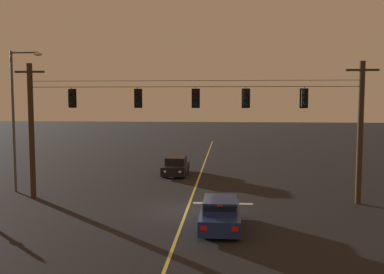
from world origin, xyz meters
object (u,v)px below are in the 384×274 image
(traffic_light_centre, at_px, (196,98))
(car_oncoming_lead, at_px, (176,166))
(traffic_light_rightmost, at_px, (304,98))
(traffic_light_left_inner, at_px, (138,98))
(traffic_light_right_inner, at_px, (246,98))
(traffic_light_leftmost, at_px, (71,98))
(street_lamp_corner, at_px, (17,109))
(car_waiting_near_lane, at_px, (220,214))

(traffic_light_centre, distance_m, car_oncoming_lead, 10.40)
(traffic_light_centre, distance_m, traffic_light_rightmost, 6.14)
(traffic_light_left_inner, xyz_separation_m, traffic_light_right_inner, (6.26, 0.00, 0.00))
(traffic_light_leftmost, height_order, traffic_light_left_inner, same)
(traffic_light_rightmost, xyz_separation_m, street_lamp_corner, (-17.55, 1.46, -0.68))
(traffic_light_leftmost, relative_size, traffic_light_rightmost, 1.00)
(traffic_light_leftmost, relative_size, traffic_light_centre, 1.00)
(traffic_light_left_inner, relative_size, traffic_light_right_inner, 1.00)
(traffic_light_right_inner, height_order, traffic_light_rightmost, same)
(traffic_light_leftmost, xyz_separation_m, traffic_light_right_inner, (10.21, 0.00, 0.00))
(traffic_light_left_inner, distance_m, traffic_light_right_inner, 6.26)
(street_lamp_corner, bearing_deg, traffic_light_centre, -7.31)
(traffic_light_right_inner, relative_size, street_lamp_corner, 0.14)
(traffic_light_right_inner, distance_m, car_waiting_near_lane, 7.58)
(car_oncoming_lead, bearing_deg, street_lamp_corner, -142.02)
(traffic_light_leftmost, distance_m, traffic_light_right_inner, 10.21)
(traffic_light_left_inner, xyz_separation_m, street_lamp_corner, (-8.03, 1.46, -0.68))
(traffic_light_leftmost, xyz_separation_m, traffic_light_left_inner, (3.95, 0.00, 0.00))
(traffic_light_centre, bearing_deg, street_lamp_corner, 172.69)
(car_waiting_near_lane, relative_size, street_lamp_corner, 0.48)
(traffic_light_leftmost, height_order, car_waiting_near_lane, traffic_light_leftmost)
(car_waiting_near_lane, bearing_deg, traffic_light_centre, 106.43)
(street_lamp_corner, bearing_deg, car_waiting_near_lane, -27.32)
(traffic_light_leftmost, xyz_separation_m, car_waiting_near_lane, (8.87, -5.23, -5.33))
(traffic_light_right_inner, distance_m, traffic_light_rightmost, 3.26)
(traffic_light_centre, height_order, car_waiting_near_lane, traffic_light_centre)
(car_oncoming_lead, relative_size, street_lamp_corner, 0.49)
(traffic_light_centre, height_order, traffic_light_rightmost, same)
(traffic_light_leftmost, xyz_separation_m, traffic_light_centre, (7.32, 0.00, 0.00))
(traffic_light_left_inner, bearing_deg, traffic_light_right_inner, 0.00)
(traffic_light_rightmost, distance_m, street_lamp_corner, 17.63)
(car_waiting_near_lane, bearing_deg, traffic_light_rightmost, 48.63)
(traffic_light_centre, xyz_separation_m, traffic_light_rightmost, (6.14, 0.00, 0.00))
(traffic_light_leftmost, height_order, traffic_light_rightmost, same)
(traffic_light_rightmost, bearing_deg, traffic_light_leftmost, 180.00)
(traffic_light_left_inner, height_order, car_waiting_near_lane, traffic_light_left_inner)
(traffic_light_centre, xyz_separation_m, traffic_light_right_inner, (2.88, 0.00, 0.00))
(traffic_light_leftmost, distance_m, car_oncoming_lead, 11.38)
(traffic_light_centre, xyz_separation_m, car_oncoming_lead, (-2.20, 8.65, -5.33))
(traffic_light_centre, relative_size, car_oncoming_lead, 0.28)
(traffic_light_centre, relative_size, traffic_light_rightmost, 1.00)
(traffic_light_leftmost, bearing_deg, traffic_light_centre, 0.00)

